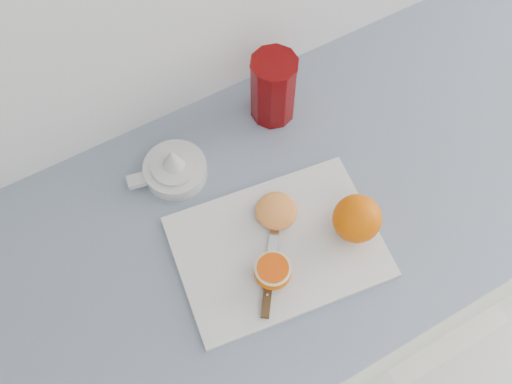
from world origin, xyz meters
TOP-DOWN VIEW (x-y plane):
  - counter at (-0.24, 1.70)m, footprint 2.33×0.64m
  - cutting_board at (-0.30, 1.63)m, footprint 0.40×0.31m
  - whole_orange at (-0.16, 1.59)m, footprint 0.09×0.09m
  - half_orange at (-0.34, 1.59)m, footprint 0.07×0.07m
  - squeezed_shell at (-0.27, 1.69)m, footprint 0.08×0.08m
  - paring_knife at (-0.36, 1.57)m, footprint 0.12×0.15m
  - citrus_juicer at (-0.39, 1.86)m, footprint 0.15×0.12m
  - red_tumbler at (-0.16, 1.90)m, footprint 0.09×0.09m

SIDE VIEW (x-z plane):
  - counter at x=-0.24m, z-range 0.00..0.89m
  - cutting_board at x=-0.30m, z-range 0.89..0.90m
  - paring_knife at x=-0.36m, z-range 0.90..0.91m
  - citrus_juicer at x=-0.39m, z-range 0.87..0.95m
  - squeezed_shell at x=-0.27m, z-range 0.90..0.94m
  - half_orange at x=-0.34m, z-range 0.90..0.94m
  - whole_orange at x=-0.16m, z-range 0.90..0.99m
  - red_tumbler at x=-0.16m, z-range 0.88..1.04m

